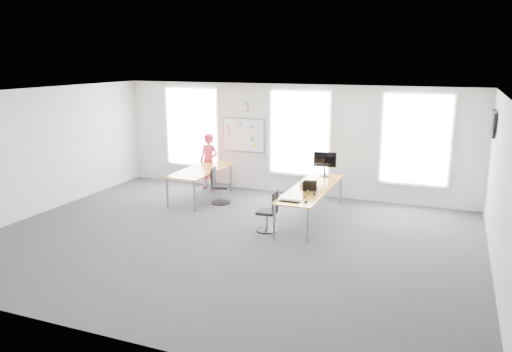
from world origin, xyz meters
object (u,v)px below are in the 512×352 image
at_px(keyboard, 290,201).
at_px(monitor, 325,162).
at_px(desk_right, 311,189).
at_px(headphones, 311,193).
at_px(desk_left, 201,172).
at_px(person, 209,162).
at_px(chair_right, 269,214).
at_px(chair_left, 219,188).

bearing_deg(keyboard, monitor, 88.26).
height_order(desk_right, headphones, headphones).
relative_size(desk_left, monitor, 3.55).
bearing_deg(keyboard, desk_left, 149.81).
bearing_deg(person, chair_right, -34.64).
relative_size(chair_right, headphones, 4.63).
bearing_deg(chair_left, headphones, -123.88).
relative_size(desk_left, keyboard, 4.98).
xyz_separation_m(chair_left, keyboard, (2.47, -1.70, 0.37)).
xyz_separation_m(chair_right, headphones, (0.78, 0.50, 0.43)).
distance_m(person, headphones, 4.23).
relative_size(keyboard, headphones, 2.32).
distance_m(desk_right, desk_left, 3.23).
bearing_deg(chair_left, desk_right, -111.97).
xyz_separation_m(desk_left, chair_left, (0.61, -0.16, -0.33)).
height_order(chair_right, person, person).
xyz_separation_m(chair_left, person, (-0.88, 1.16, 0.40)).
bearing_deg(desk_right, chair_left, 171.08).
bearing_deg(desk_left, chair_left, -14.81).
distance_m(desk_right, chair_right, 1.33).
distance_m(desk_left, headphones, 3.55).
bearing_deg(person, chair_left, -43.94).
bearing_deg(chair_left, monitor, -86.67).
bearing_deg(monitor, desk_right, -95.53).
relative_size(chair_left, monitor, 1.49).
distance_m(chair_left, headphones, 2.96).
relative_size(person, headphones, 8.35).
bearing_deg(chair_left, person, 24.08).
distance_m(chair_right, headphones, 1.02).
bearing_deg(chair_right, headphones, 118.16).
distance_m(chair_left, monitor, 2.79).
xyz_separation_m(desk_right, chair_left, (-2.57, 0.40, -0.31)).
xyz_separation_m(chair_right, keyboard, (0.51, -0.16, 0.39)).
height_order(headphones, monitor, monitor).
relative_size(desk_right, desk_left, 1.42).
bearing_deg(person, headphones, -22.39).
relative_size(desk_left, chair_right, 2.50).
bearing_deg(headphones, person, 140.29).
bearing_deg(desk_left, keyboard, -31.10).
xyz_separation_m(desk_left, chair_right, (2.56, -1.70, -0.35)).
bearing_deg(keyboard, headphones, 68.62).
relative_size(desk_left, person, 1.38).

